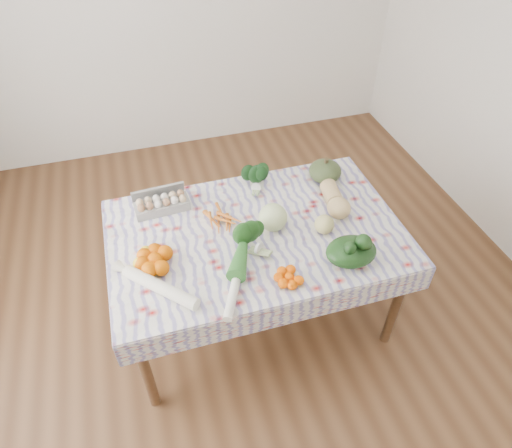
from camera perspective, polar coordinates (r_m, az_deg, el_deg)
The scene contains 16 objects.
ground at distance 3.17m, azimuth 0.00°, elevation -10.95°, with size 4.50×4.50×0.00m, color #53331C.
dining_table at distance 2.65m, azimuth 0.00°, elevation -2.25°, with size 1.60×1.00×0.75m.
tablecloth at distance 2.60m, azimuth 0.00°, elevation -1.04°, with size 1.66×1.06×0.01m, color silver.
egg_carton at distance 2.76m, azimuth -11.67°, elevation 2.38°, with size 0.32×0.13×0.09m, color gray.
carrot_bunch at distance 2.65m, azimuth -4.63°, elevation 0.70°, with size 0.20×0.18×0.04m, color orange.
kale_bunch at distance 2.86m, azimuth 0.05°, elevation 5.68°, with size 0.16×0.14×0.14m, color #113312.
kabocha_squash at distance 2.96m, azimuth 8.63°, elevation 6.57°, with size 0.21×0.21×0.14m, color #3B4B27.
cabbage at distance 2.56m, azimuth 2.12°, elevation 0.83°, with size 0.16×0.16×0.16m, color #C4D992.
butternut_squash at distance 2.75m, azimuth 9.86°, elevation 3.16°, with size 0.14×0.29×0.14m, color tan.
orange_cluster at distance 2.44m, azimuth -12.50°, elevation -4.40°, with size 0.27×0.27×0.09m, color #DD5D00.
broccoli at distance 2.45m, azimuth -0.79°, elevation -2.32°, with size 0.16×0.16×0.12m, color #1A4A16.
mandarin_cluster at distance 2.33m, azimuth 4.17°, elevation -6.57°, with size 0.18×0.18×0.05m, color #FD5E00.
grapefruit at distance 2.58m, azimuth 8.54°, elevation -0.04°, with size 0.11×0.11×0.11m, color #D8CF78.
spinach_bag at distance 2.45m, azimuth 11.81°, elevation -3.38°, with size 0.27×0.22×0.12m, color black.
daikon at distance 2.32m, azimuth -11.86°, elevation -7.74°, with size 0.07×0.07×0.46m, color white.
leek at distance 2.31m, azimuth -2.56°, elevation -7.27°, with size 0.05×0.05×0.46m, color white.
Camera 1 is at (-0.54, -1.79, 2.55)m, focal length 32.00 mm.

